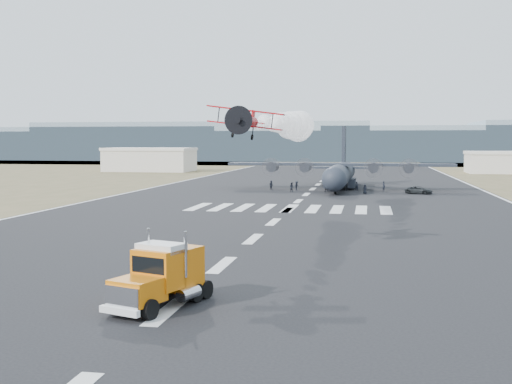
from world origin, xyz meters
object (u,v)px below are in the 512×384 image
(crew_b, at_px, (292,187))
(crew_f, at_px, (326,186))
(crew_h, at_px, (271,185))
(crew_d, at_px, (346,186))
(crew_g, at_px, (357,186))
(support_vehicle, at_px, (419,190))
(transport_aircraft, at_px, (340,172))
(crew_a, at_px, (384,186))
(hangar_left, at_px, (150,159))
(aerobatic_biplane, at_px, (246,120))
(crew_e, at_px, (365,189))
(hangar_right, at_px, (506,162))
(semi_truck, at_px, (162,275))
(crew_c, at_px, (297,186))

(crew_b, relative_size, crew_f, 0.87)
(crew_h, bearing_deg, crew_d, -149.41)
(crew_g, bearing_deg, support_vehicle, -26.56)
(transport_aircraft, bearing_deg, crew_a, -30.92)
(transport_aircraft, bearing_deg, crew_b, -128.92)
(crew_a, distance_m, crew_g, 4.57)
(crew_d, bearing_deg, crew_f, 131.24)
(crew_b, distance_m, crew_g, 11.40)
(transport_aircraft, xyz_separation_m, support_vehicle, (13.13, -9.27, -2.35))
(hangar_left, relative_size, support_vehicle, 5.60)
(crew_a, distance_m, crew_f, 10.00)
(transport_aircraft, relative_size, support_vehicle, 9.05)
(aerobatic_biplane, height_order, transport_aircraft, transport_aircraft)
(crew_d, bearing_deg, aerobatic_biplane, 176.05)
(hangar_left, bearing_deg, crew_e, -48.95)
(aerobatic_biplane, xyz_separation_m, transport_aircraft, (4.14, 68.10, -7.13))
(crew_b, distance_m, crew_e, 12.27)
(aerobatic_biplane, relative_size, crew_h, 3.59)
(hangar_right, bearing_deg, semi_truck, -107.31)
(hangar_left, bearing_deg, crew_b, -54.45)
(crew_a, height_order, crew_e, crew_a)
(crew_f, bearing_deg, aerobatic_biplane, -76.79)
(semi_truck, xyz_separation_m, crew_c, (-1.98, 79.70, -0.82))
(semi_truck, distance_m, transport_aircraft, 84.91)
(hangar_right, distance_m, crew_d, 80.06)
(crew_a, xyz_separation_m, crew_b, (-15.29, -4.34, -0.05))
(crew_d, bearing_deg, hangar_right, -28.94)
(aerobatic_biplane, distance_m, crew_c, 63.82)
(support_vehicle, relative_size, crew_b, 2.68)
(hangar_left, distance_m, crew_d, 86.74)
(crew_d, bearing_deg, semi_truck, 176.25)
(hangar_left, bearing_deg, hangar_right, 2.92)
(transport_aircraft, xyz_separation_m, crew_e, (4.50, -10.76, -2.17))
(crew_g, bearing_deg, aerobatic_biplane, -101.76)
(crew_f, distance_m, crew_h, 10.24)
(hangar_right, relative_size, aerobatic_biplane, 3.50)
(crew_a, distance_m, crew_e, 6.75)
(crew_e, bearing_deg, support_vehicle, 9.96)
(hangar_left, distance_m, crew_b, 84.50)
(crew_a, distance_m, crew_b, 15.89)
(support_vehicle, bearing_deg, crew_c, 95.04)
(hangar_right, distance_m, crew_g, 79.69)
(crew_a, height_order, crew_f, crew_f)
(crew_f, relative_size, crew_g, 1.13)
(crew_a, bearing_deg, semi_truck, 133.45)
(hangar_left, xyz_separation_m, crew_h, (44.95, -64.33, -2.59))
(support_vehicle, relative_size, crew_a, 2.52)
(crew_h, bearing_deg, hangar_left, -24.32)
(hangar_left, xyz_separation_m, hangar_right, (98.00, 5.00, -0.40))
(hangar_right, distance_m, crew_h, 87.32)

